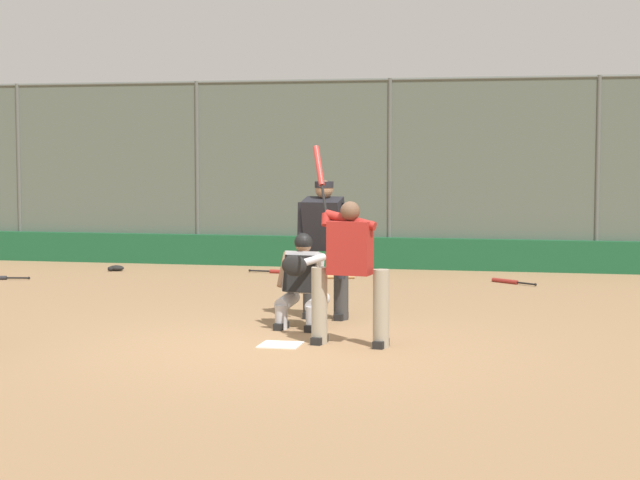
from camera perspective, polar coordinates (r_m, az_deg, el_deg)
ground_plane at (r=11.42m, az=-2.12°, el=-5.63°), size 160.00×160.00×0.00m
home_plate_marker at (r=11.42m, az=-2.12°, el=-5.60°), size 0.43×0.43×0.01m
backstop_fence at (r=19.08m, az=3.74°, el=3.82°), size 21.62×0.08×3.38m
padding_wall at (r=19.06m, az=3.67°, el=-0.70°), size 21.11×0.18×0.55m
bleachers_beyond at (r=21.93m, az=-0.16°, el=0.54°), size 15.08×2.50×1.48m
batter_at_plate at (r=11.30m, az=1.57°, el=-1.45°), size 0.94×0.72×2.13m
catcher_behind_plate at (r=12.43m, az=-1.01°, el=-2.11°), size 0.60×0.74×1.11m
umpire_home at (r=13.08m, az=0.24°, el=-0.27°), size 0.69×0.47×1.71m
spare_bat_near_backstop at (r=18.26m, az=-2.12°, el=-1.70°), size 0.92×0.15×0.07m
spare_bat_by_padding at (r=17.09m, az=10.01°, el=-2.19°), size 0.71×0.57×0.07m
spare_bat_third_base_side at (r=17.46m, az=0.85°, el=-1.98°), size 0.83×0.25×0.07m
fielding_glove_on_dirt at (r=18.98m, az=-10.84°, el=-1.49°), size 0.28×0.21×0.10m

